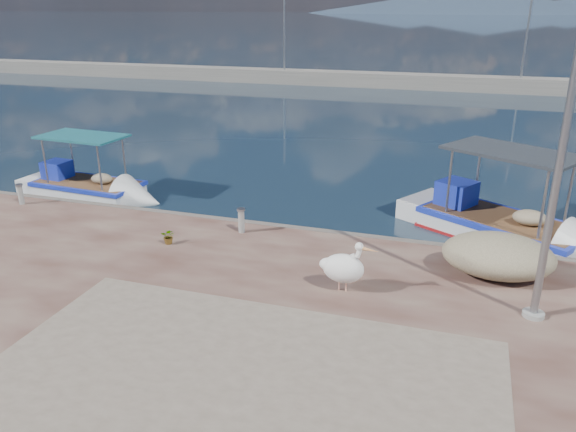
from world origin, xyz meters
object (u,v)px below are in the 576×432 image
Objects in this scene: bollard_near at (241,219)px; boat_left at (88,190)px; pelican at (344,268)px; boat_right at (499,229)px; lamp_post at (560,163)px.

boat_left is at bearing 159.31° from bollard_near.
pelican is (10.80, -5.31, 0.87)m from boat_left.
boat_left is 4.42× the size of pelican.
boat_left is 7.79m from bollard_near.
bollard_near is (-3.54, 2.56, -0.19)m from pelican.
boat_right reaches higher than pelican.
bollard_near is (-7.08, -3.16, 0.64)m from boat_right.
pelican is 1.76× the size of bollard_near.
pelican is 4.38m from bollard_near.
pelican is at bearing -22.33° from boat_left.
boat_right reaches higher than boat_left.
lamp_post reaches higher than pelican.
pelican is (-3.54, -5.72, 0.83)m from boat_right.
lamp_post is at bearing 3.70° from pelican.
bollard_near is at bearing 145.88° from pelican.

